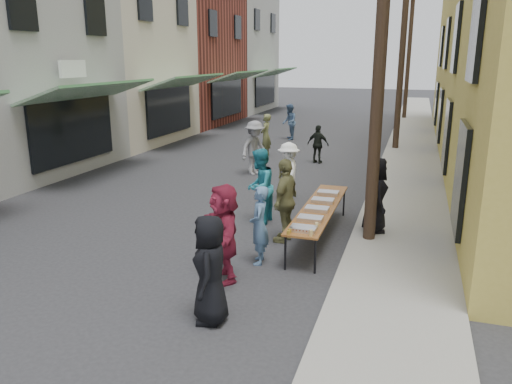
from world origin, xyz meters
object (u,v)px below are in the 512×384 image
Objects in this scene: guest_front_c at (259,187)px; server at (375,195)px; utility_pole_far at (409,49)px; guest_front_a at (210,269)px; serving_table at (319,209)px; catering_tray_sausage at (303,229)px; utility_pole_mid at (403,44)px; utility_pole_near at (382,29)px.

guest_front_c is 1.09× the size of server.
guest_front_c is at bearing -96.56° from utility_pole_far.
guest_front_a is 0.92× the size of guest_front_c.
utility_pole_far is 24.44m from serving_table.
guest_front_c is 2.75m from server.
utility_pole_mid is at bearing 85.43° from catering_tray_sausage.
utility_pole_near is at bearing 58.12° from catering_tray_sausage.
guest_front_a is 5.15m from server.
catering_tray_sausage is 0.29× the size of guest_front_a.
utility_pole_mid is at bearing -17.80° from server.
server is (1.15, 2.28, 0.17)m from catering_tray_sausage.
catering_tray_sausage reaches higher than serving_table.
guest_front_c reaches higher than guest_front_a.
utility_pole_mid is 12.75m from serving_table.
utility_pole_near reaches higher than catering_tray_sausage.
guest_front_a is (-2.00, -16.22, -3.64)m from utility_pole_mid.
guest_front_c is at bearing 172.98° from guest_front_a.
catering_tray_sausage is at bearing 36.94° from guest_front_c.
utility_pole_far is 2.25× the size of serving_table.
utility_pole_mid is at bearing 168.75° from guest_front_c.
catering_tray_sausage is 0.27× the size of guest_front_c.
utility_pole_near is 3.95m from serving_table.
guest_front_c is at bearing 124.96° from catering_tray_sausage.
guest_front_c reaches higher than serving_table.
utility_pole_far is 4.83× the size of guest_front_c.
server is (0.05, -11.50, -3.54)m from utility_pole_mid.
utility_pole_near and utility_pole_far have the same top height.
guest_front_c is at bearing -103.23° from utility_pole_mid.
utility_pole_near reaches higher than server.
utility_pole_near is 5.25× the size of server.
utility_pole_far reaches higher than guest_front_a.
guest_front_a is at bearing 138.50° from server.
utility_pole_near is at bearing 139.19° from guest_front_a.
serving_table is at bearing -92.61° from utility_pole_far.
serving_table is at bearing 100.47° from server.
utility_pole_mid is 5.25× the size of server.
utility_pole_far is 23.91m from guest_front_c.
utility_pole_far reaches higher than server.
utility_pole_near is 24.00m from utility_pole_far.
catering_tray_sausage is at bearing -94.57° from utility_pole_mid.
utility_pole_near reaches higher than guest_front_a.
utility_pole_far is at bearing -17.93° from server.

